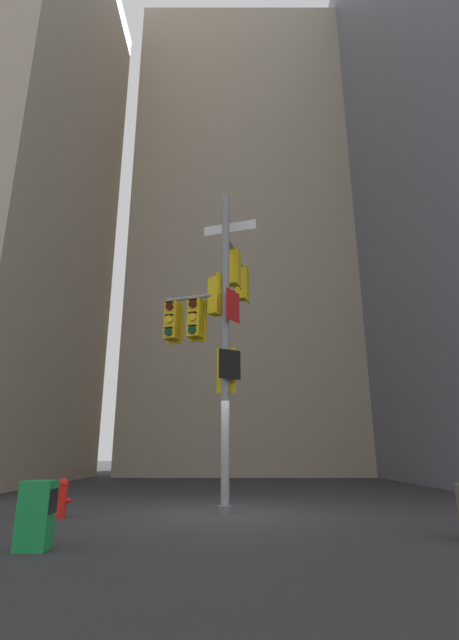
# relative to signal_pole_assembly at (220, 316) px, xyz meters

# --- Properties ---
(ground) EXTENTS (120.00, 120.00, 0.00)m
(ground) POSITION_rel_signal_pole_assembly_xyz_m (0.19, -0.48, -4.78)
(ground) COLOR #2D2D30
(building_mid_block) EXTENTS (15.20, 15.20, 32.93)m
(building_mid_block) POSITION_rel_signal_pole_assembly_xyz_m (1.58, 21.26, 11.68)
(building_mid_block) COLOR tan
(building_mid_block) RESTS_ON ground
(signal_pole_assembly) EXTENTS (2.47, 2.69, 8.13)m
(signal_pole_assembly) POSITION_rel_signal_pole_assembly_xyz_m (0.00, 0.00, 0.00)
(signal_pole_assembly) COLOR gray
(signal_pole_assembly) RESTS_ON ground
(fire_hydrant) EXTENTS (0.33, 0.23, 0.79)m
(fire_hydrant) POSITION_rel_signal_pole_assembly_xyz_m (-3.26, -1.22, -4.37)
(fire_hydrant) COLOR red
(fire_hydrant) RESTS_ON ground
(newspaper_box) EXTENTS (0.45, 0.36, 0.93)m
(newspaper_box) POSITION_rel_signal_pole_assembly_xyz_m (-2.46, -4.44, -4.32)
(newspaper_box) COLOR #198C3F
(newspaper_box) RESTS_ON ground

